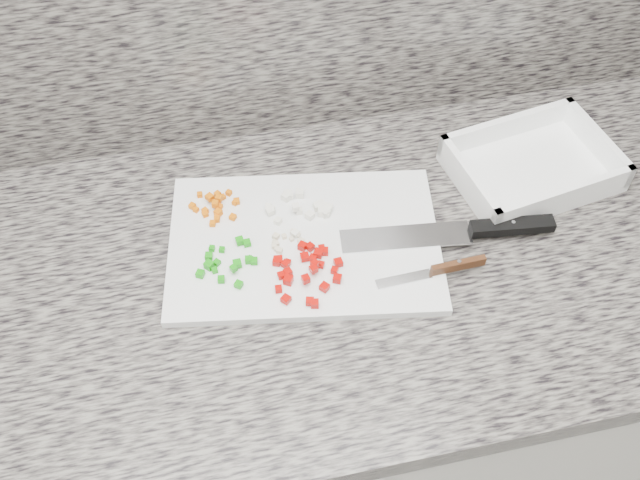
# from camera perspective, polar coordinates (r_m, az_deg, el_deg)

# --- Properties ---
(cabinet) EXTENTS (3.92, 0.62, 0.86)m
(cabinet) POSITION_cam_1_polar(r_m,az_deg,el_deg) (1.46, -4.02, -13.32)
(cabinet) COLOR silver
(cabinet) RESTS_ON ground
(countertop) EXTENTS (3.96, 0.64, 0.04)m
(countertop) POSITION_cam_1_polar(r_m,az_deg,el_deg) (1.07, -5.36, -3.29)
(countertop) COLOR #69645C
(countertop) RESTS_ON cabinet
(cutting_board) EXTENTS (0.44, 0.33, 0.01)m
(cutting_board) POSITION_cam_1_polar(r_m,az_deg,el_deg) (1.07, -1.27, -0.23)
(cutting_board) COLOR white
(cutting_board) RESTS_ON countertop
(carrot_pile) EXTENTS (0.08, 0.07, 0.02)m
(carrot_pile) POSITION_cam_1_polar(r_m,az_deg,el_deg) (1.11, -8.34, 2.70)
(carrot_pile) COLOR #D46004
(carrot_pile) RESTS_ON cutting_board
(onion_pile) EXTENTS (0.10, 0.10, 0.02)m
(onion_pile) POSITION_cam_1_polar(r_m,az_deg,el_deg) (1.10, -1.39, 2.63)
(onion_pile) COLOR silver
(onion_pile) RESTS_ON cutting_board
(green_pepper_pile) EXTENTS (0.09, 0.09, 0.02)m
(green_pepper_pile) POSITION_cam_1_polar(r_m,az_deg,el_deg) (1.05, -7.39, -1.72)
(green_pepper_pile) COLOR #138E0C
(green_pepper_pile) RESTS_ON cutting_board
(red_pepper_pile) EXTENTS (0.10, 0.12, 0.02)m
(red_pepper_pile) POSITION_cam_1_polar(r_m,az_deg,el_deg) (1.03, -1.20, -2.34)
(red_pepper_pile) COLOR #A80702
(red_pepper_pile) RESTS_ON cutting_board
(garlic_pile) EXTENTS (0.05, 0.04, 0.01)m
(garlic_pile) POSITION_cam_1_polar(r_m,az_deg,el_deg) (1.06, -2.73, -0.05)
(garlic_pile) COLOR beige
(garlic_pile) RESTS_ON cutting_board
(chef_knife) EXTENTS (0.33, 0.07, 0.02)m
(chef_knife) POSITION_cam_1_polar(r_m,az_deg,el_deg) (1.10, 12.35, 0.80)
(chef_knife) COLOR silver
(chef_knife) RESTS_ON cutting_board
(paring_knife) EXTENTS (0.16, 0.02, 0.02)m
(paring_knife) POSITION_cam_1_polar(r_m,az_deg,el_deg) (1.04, 9.93, -2.28)
(paring_knife) COLOR silver
(paring_knife) RESTS_ON cutting_board
(tray) EXTENTS (0.28, 0.22, 0.05)m
(tray) POSITION_cam_1_polar(r_m,az_deg,el_deg) (1.21, 16.59, 5.62)
(tray) COLOR white
(tray) RESTS_ON countertop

